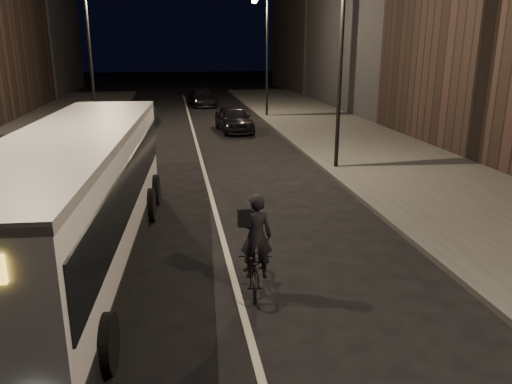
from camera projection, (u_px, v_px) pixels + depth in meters
name	position (u px, v px, depth m)	size (l,w,h in m)	color
ground	(250.00, 338.00, 9.22)	(180.00, 180.00, 0.00)	black
sidewalk_right	(381.00, 156.00, 23.77)	(7.00, 70.00, 0.16)	#3A3A37
sidewalk_left	(1.00, 170.00, 21.08)	(7.00, 70.00, 0.16)	#3A3A37
streetlight_right_mid	(335.00, 40.00, 19.87)	(1.20, 0.44, 8.12)	black
streetlight_right_far	(263.00, 41.00, 34.99)	(1.20, 0.44, 8.12)	black
streetlight_left_far	(94.00, 41.00, 27.63)	(1.20, 0.44, 8.12)	black
city_bus	(77.00, 195.00, 11.74)	(3.47, 12.39, 3.30)	silver
cyclist_on_bicycle	(255.00, 258.00, 10.82)	(0.94, 2.04, 2.27)	black
car_near	(234.00, 119.00, 30.54)	(1.85, 4.59, 1.57)	black
car_mid	(141.00, 113.00, 33.13)	(1.60, 4.60, 1.51)	#303032
car_far	(202.00, 98.00, 43.06)	(2.02, 4.96, 1.44)	black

